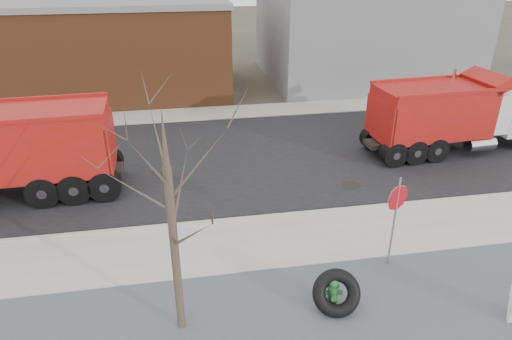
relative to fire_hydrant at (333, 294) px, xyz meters
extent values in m
plane|color=#383328|center=(-0.34, 2.57, -0.38)|extent=(120.00, 120.00, 0.00)
cube|color=slate|center=(-0.34, -0.93, -0.36)|extent=(60.00, 5.00, 0.03)
cube|color=#9E9B93|center=(-0.34, 2.82, -0.35)|extent=(60.00, 2.50, 0.06)
cube|color=#9E9B93|center=(-0.34, 4.12, -0.32)|extent=(60.00, 0.15, 0.11)
cube|color=black|center=(-0.34, 8.87, -0.37)|extent=(60.00, 9.40, 0.02)
cube|color=#9E9B93|center=(-0.34, 14.57, -0.35)|extent=(60.00, 2.00, 0.06)
cube|color=slate|center=(8.66, 20.57, 3.62)|extent=(12.00, 10.00, 8.00)
cube|color=brown|center=(-10.34, 19.57, 2.12)|extent=(20.00, 8.00, 5.00)
cube|color=slate|center=(-10.34, 19.57, 4.77)|extent=(20.20, 8.20, 0.30)
cylinder|color=#382D23|center=(-3.54, -0.03, 1.62)|extent=(0.18, 0.18, 4.00)
cone|color=#382D23|center=(-3.54, -0.03, 4.22)|extent=(0.14, 0.14, 1.20)
cylinder|color=#286B31|center=(0.00, 0.01, -0.35)|extent=(0.43, 0.43, 0.06)
cylinder|color=#286B31|center=(0.00, 0.01, -0.05)|extent=(0.23, 0.23, 0.59)
cylinder|color=#286B31|center=(0.00, 0.01, 0.22)|extent=(0.30, 0.30, 0.05)
sphere|color=#286B31|center=(0.00, 0.01, 0.32)|extent=(0.24, 0.24, 0.24)
cylinder|color=#286B31|center=(0.00, 0.01, 0.41)|extent=(0.05, 0.05, 0.06)
cylinder|color=#286B31|center=(-0.16, 0.03, 0.04)|extent=(0.14, 0.13, 0.11)
cylinder|color=#286B31|center=(0.17, -0.02, 0.04)|extent=(0.14, 0.13, 0.11)
cylinder|color=#286B31|center=(-0.03, -0.16, 0.02)|extent=(0.17, 0.14, 0.15)
torus|color=black|center=(0.04, -0.12, 0.12)|extent=(1.25, 1.04, 1.11)
cylinder|color=gray|center=(2.01, 1.29, 0.94)|extent=(0.06, 0.06, 2.62)
cylinder|color=#B10C13|center=(2.01, 1.29, 1.68)|extent=(0.67, 0.30, 0.71)
cube|color=black|center=(7.93, 8.18, 0.24)|extent=(7.77, 1.37, 0.20)
cube|color=silver|center=(9.00, 8.26, 1.36)|extent=(1.60, 2.18, 1.63)
cube|color=black|center=(9.74, 8.31, 1.82)|extent=(0.18, 1.81, 0.72)
cube|color=#AA0E14|center=(6.76, 8.09, 1.45)|extent=(4.67, 2.50, 1.99)
cylinder|color=silver|center=(8.08, 9.05, 1.77)|extent=(0.14, 0.14, 2.17)
cylinder|color=black|center=(11.02, 9.39, 0.14)|extent=(1.01, 0.34, 1.00)
cylinder|color=black|center=(5.61, 8.88, 0.14)|extent=(1.01, 0.34, 1.00)
cylinder|color=black|center=(5.74, 7.14, 0.14)|extent=(1.01, 0.34, 1.00)
cube|color=black|center=(-9.33, 7.04, 0.28)|extent=(7.98, 1.19, 0.21)
cube|color=#AA0E14|center=(-8.07, 7.10, 1.59)|extent=(4.96, 2.54, 2.14)
cylinder|color=black|center=(-6.86, 6.21, 0.18)|extent=(1.08, 0.34, 1.07)
cylinder|color=black|center=(-6.94, 8.08, 0.18)|extent=(1.08, 0.34, 1.07)
camera|label=1|loc=(-3.22, -7.93, 7.33)|focal=32.00mm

